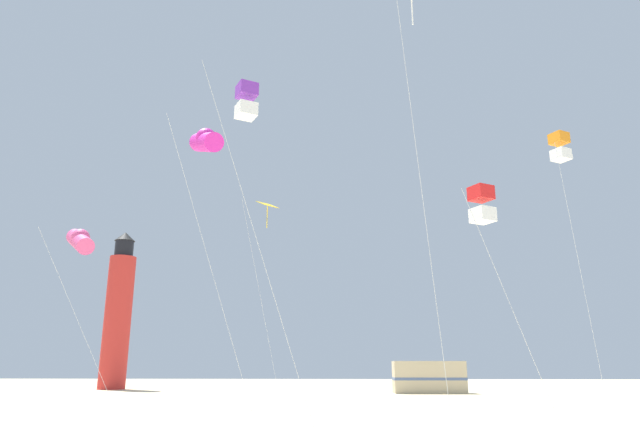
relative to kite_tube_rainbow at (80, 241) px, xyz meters
name	(u,v)px	position (x,y,z in m)	size (l,w,h in m)	color
kite_tube_rainbow	(80,241)	(0.00, 0.00, 0.00)	(3.77, 3.92, 8.16)	silver
kite_box_scarlet	(482,205)	(15.28, -5.59, -0.25)	(2.61, 2.07, 7.79)	silver
kite_tube_magenta	(206,141)	(6.03, -3.57, 2.85)	(3.38, 3.72, 11.02)	silver
kite_box_orange	(560,147)	(19.74, -0.92, 3.43)	(0.90, 0.90, 11.49)	silver
kite_diamond_white	(412,6)	(12.98, -8.80, 4.58)	(1.22, 1.22, 12.88)	silver
kite_box_violet	(247,101)	(7.95, -6.11, 3.13)	(3.35, 2.94, 11.19)	silver
kite_diamond_gold	(267,213)	(7.16, 4.56, 2.35)	(2.24, 1.75, 10.47)	silver
lighthouse_distant	(118,313)	(-13.47, 37.50, 0.38)	(2.80, 2.80, 16.80)	red
rv_van_tan	(429,377)	(18.48, 30.64, -6.07)	(6.51, 2.54, 2.80)	#C6B28C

